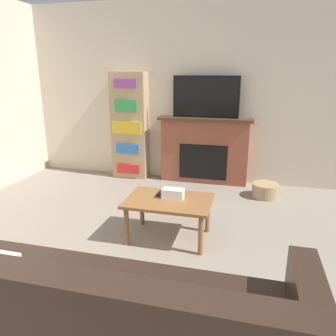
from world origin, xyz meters
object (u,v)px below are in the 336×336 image
object	(u,v)px
bookshelf	(130,126)
storage_basket	(265,190)
couch	(85,326)
coffee_table	(169,205)
fireplace	(204,150)
tv	(206,97)

from	to	relation	value
bookshelf	storage_basket	bearing A→B (deg)	-11.06
couch	storage_basket	bearing A→B (deg)	70.46
coffee_table	storage_basket	size ratio (longest dim) A/B	2.40
fireplace	coffee_table	size ratio (longest dim) A/B	1.64
fireplace	coffee_table	xyz separation A→B (m)	(-0.08, -1.90, -0.14)
fireplace	bookshelf	size ratio (longest dim) A/B	0.85
fireplace	bookshelf	distance (m)	1.25
couch	storage_basket	size ratio (longest dim) A/B	7.06
tv	bookshelf	size ratio (longest dim) A/B	0.58
couch	fireplace	bearing A→B (deg)	87.33
bookshelf	storage_basket	world-z (taller)	bookshelf
tv	storage_basket	distance (m)	1.59
coffee_table	bookshelf	xyz separation A→B (m)	(-1.12, 1.88, 0.46)
coffee_table	storage_basket	bearing A→B (deg)	55.23
coffee_table	tv	bearing A→B (deg)	87.50
tv	coffee_table	distance (m)	2.10
tv	couch	world-z (taller)	tv
tv	coffee_table	world-z (taller)	tv
tv	bookshelf	bearing A→B (deg)	-179.86
tv	storage_basket	size ratio (longest dim) A/B	2.71
coffee_table	storage_basket	xyz separation A→B (m)	(1.01, 1.46, -0.28)
fireplace	storage_basket	size ratio (longest dim) A/B	3.94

